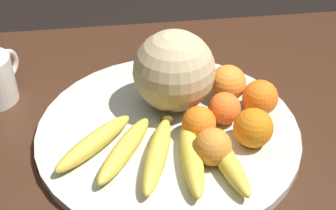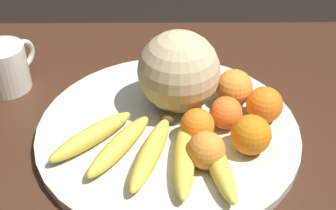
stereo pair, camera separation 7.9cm
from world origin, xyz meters
name	(u,v)px [view 1 (the left image)]	position (x,y,z in m)	size (l,w,h in m)	color
kitchen_table	(185,185)	(0.00, 0.00, 0.64)	(1.70, 0.95, 0.72)	#3D2316
fruit_bowl	(168,131)	(0.02, -0.05, 0.73)	(0.46, 0.46, 0.02)	beige
melon	(174,71)	(0.01, -0.11, 0.81)	(0.15, 0.15, 0.15)	#C6B284
banana_bunch	(160,152)	(0.05, 0.03, 0.75)	(0.31, 0.22, 0.03)	#473819
orange_front_left	(260,98)	(-0.15, -0.07, 0.77)	(0.06, 0.06, 0.06)	orange
orange_front_right	(253,128)	(-0.11, 0.01, 0.77)	(0.07, 0.07, 0.07)	orange
orange_mid_center	(228,83)	(-0.10, -0.12, 0.77)	(0.07, 0.07, 0.07)	orange
orange_back_left	(213,147)	(-0.03, 0.04, 0.77)	(0.06, 0.06, 0.06)	orange
orange_back_right	(199,123)	(-0.02, -0.02, 0.77)	(0.06, 0.06, 0.06)	orange
orange_top_small	(224,108)	(-0.08, -0.05, 0.77)	(0.06, 0.06, 0.06)	orange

